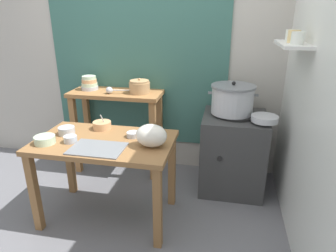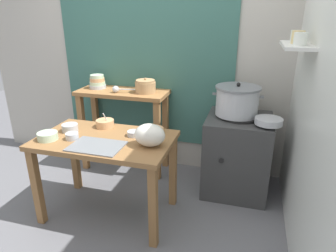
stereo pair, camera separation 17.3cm
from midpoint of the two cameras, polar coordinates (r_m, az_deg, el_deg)
ground_plane at (r=2.76m, az=-10.11°, el=-16.85°), size 9.00×9.00×0.00m
wall_back at (r=3.22m, az=-3.02°, el=14.30°), size 4.40×0.12×2.60m
wall_right at (r=2.30m, az=24.74°, el=9.73°), size 0.30×3.20×2.60m
prep_table at (r=2.50m, az=-13.89°, el=-4.96°), size 1.10×0.66×0.72m
back_shelf_table at (r=3.24m, az=-11.26°, el=2.65°), size 0.96×0.40×0.90m
stove_block at (r=3.00m, az=10.62°, el=-4.94°), size 0.60×0.61×0.78m
steamer_pot at (r=2.83m, az=10.53°, el=5.04°), size 0.46×0.41×0.30m
clay_pot at (r=3.08m, az=-7.10°, el=7.43°), size 0.21×0.21×0.15m
bowl_stack_enamel at (r=3.32m, az=-16.27°, el=7.83°), size 0.18×0.18×0.15m
ladle at (r=3.11m, az=-12.52°, el=6.68°), size 0.29×0.09×0.07m
serving_tray at (r=2.30m, az=-15.48°, el=-4.20°), size 0.40×0.28×0.01m
plastic_bag at (r=2.24m, az=-5.43°, el=-1.87°), size 0.24×0.18×0.18m
wide_pan at (r=2.70m, az=16.26°, el=1.36°), size 0.23×0.23×0.05m
prep_bowl_0 at (r=2.53m, az=-24.35°, el=-2.39°), size 0.16×0.16×0.06m
prep_bowl_1 at (r=2.65m, az=-20.63°, el=-0.80°), size 0.13×0.13×0.06m
prep_bowl_2 at (r=2.46m, az=-8.73°, el=-1.60°), size 0.10×0.10×0.04m
prep_bowl_3 at (r=2.68m, az=-14.33°, el=0.18°), size 0.16×0.16×0.14m
prep_bowl_4 at (r=2.48m, az=-4.91°, el=-1.01°), size 0.17×0.17×0.05m
prep_bowl_5 at (r=2.48m, az=-20.10°, el=-2.34°), size 0.10×0.10×0.05m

